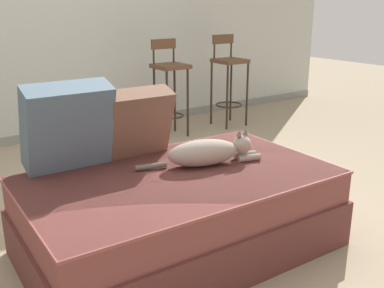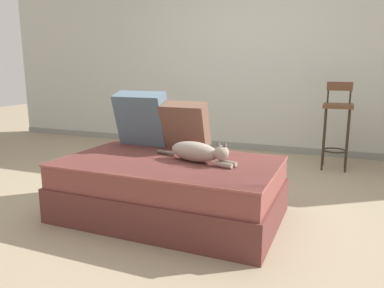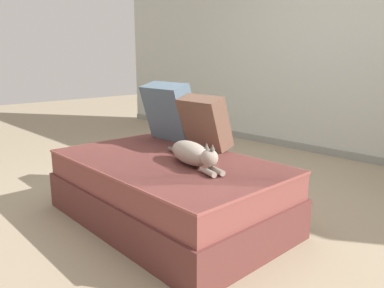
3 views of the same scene
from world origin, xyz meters
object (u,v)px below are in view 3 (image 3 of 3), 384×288
object	(u,v)px
throw_pillow_middle	(204,122)
couch	(167,190)
cat	(193,154)
throw_pillow_corner	(169,112)

from	to	relation	value
throw_pillow_middle	couch	bearing A→B (deg)	-85.19
throw_pillow_middle	cat	distance (m)	0.47
cat	throw_pillow_corner	bearing A→B (deg)	150.95
couch	throw_pillow_middle	xyz separation A→B (m)	(-0.03, 0.41, 0.44)
throw_pillow_corner	throw_pillow_middle	size ratio (longest dim) A/B	1.18
throw_pillow_corner	throw_pillow_middle	distance (m)	0.42
couch	throw_pillow_middle	bearing A→B (deg)	94.81
couch	cat	bearing A→B (deg)	9.88
couch	throw_pillow_middle	world-z (taller)	throw_pillow_middle
couch	cat	xyz separation A→B (m)	(0.22, 0.04, 0.30)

